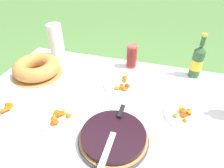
% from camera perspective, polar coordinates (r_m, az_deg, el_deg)
% --- Properties ---
extents(garden_table, '(1.63, 1.09, 0.74)m').
position_cam_1_polar(garden_table, '(1.20, -0.69, -8.70)').
color(garden_table, '#A87A47').
rests_on(garden_table, ground_plane).
extents(tablecloth, '(1.64, 1.10, 0.10)m').
position_cam_1_polar(tablecloth, '(1.16, -0.71, -6.82)').
color(tablecloth, white).
rests_on(tablecloth, garden_table).
extents(berry_tart, '(0.33, 0.33, 0.06)m').
position_cam_1_polar(berry_tart, '(0.96, 0.43, -14.97)').
color(berry_tart, '#38383D').
rests_on(berry_tart, tablecloth).
extents(serving_knife, '(0.03, 0.38, 0.01)m').
position_cam_1_polar(serving_knife, '(0.95, 0.93, -12.32)').
color(serving_knife, silver).
rests_on(serving_knife, berry_tart).
extents(bundt_cake, '(0.35, 0.35, 0.11)m').
position_cam_1_polar(bundt_cake, '(1.48, -20.74, 4.41)').
color(bundt_cake, '#B78447').
rests_on(bundt_cake, tablecloth).
extents(cup_stack, '(0.07, 0.07, 0.18)m').
position_cam_1_polar(cup_stack, '(1.46, 5.64, 7.89)').
color(cup_stack, '#E04C47').
rests_on(cup_stack, tablecloth).
extents(cider_bottle_green, '(0.08, 0.08, 0.31)m').
position_cam_1_polar(cider_bottle_green, '(1.45, 23.17, 5.95)').
color(cider_bottle_green, '#2D562D').
rests_on(cider_bottle_green, tablecloth).
extents(snack_plate_near, '(0.22, 0.22, 0.06)m').
position_cam_1_polar(snack_plate_near, '(1.11, -15.30, -8.88)').
color(snack_plate_near, white).
rests_on(snack_plate_near, tablecloth).
extents(snack_plate_left, '(0.22, 0.22, 0.05)m').
position_cam_1_polar(snack_plate_left, '(1.15, 19.82, -8.13)').
color(snack_plate_left, white).
rests_on(snack_plate_left, tablecloth).
extents(snack_plate_right, '(0.21, 0.21, 0.06)m').
position_cam_1_polar(snack_plate_right, '(1.24, -28.30, -6.94)').
color(snack_plate_right, white).
rests_on(snack_plate_right, tablecloth).
extents(snack_plate_far, '(0.23, 0.23, 0.06)m').
position_cam_1_polar(snack_plate_far, '(1.29, 2.68, -0.19)').
color(snack_plate_far, white).
rests_on(snack_plate_far, tablecloth).
extents(paper_towel_roll, '(0.11, 0.11, 0.27)m').
position_cam_1_polar(paper_towel_roll, '(1.64, -15.70, 11.70)').
color(paper_towel_roll, white).
rests_on(paper_towel_roll, tablecloth).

